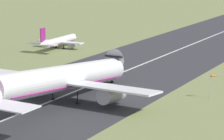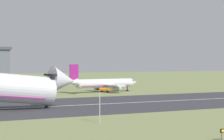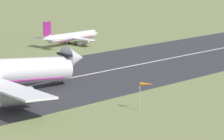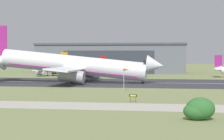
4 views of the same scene
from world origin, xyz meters
name	(u,v)px [view 1 (image 1 of 4)]	position (x,y,z in m)	size (l,w,h in m)	color
runway_strip	(83,88)	(0.00, 96.39, 0.03)	(382.79, 41.49, 0.06)	#333338
runway_centreline	(83,88)	(0.00, 96.39, 0.07)	(344.51, 0.70, 0.01)	silver
airplane_landing	(62,79)	(-13.60, 93.28, 5.56)	(58.66, 45.16, 18.31)	white
airplane_parked_centre	(59,41)	(45.01, 134.71, 2.69)	(25.08, 17.85, 8.68)	white
windsock_pole	(216,77)	(7.18, 64.58, 5.10)	(1.96, 2.44, 5.67)	#B7B7BC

